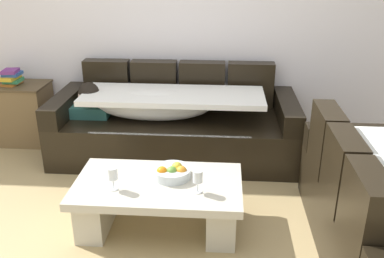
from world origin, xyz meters
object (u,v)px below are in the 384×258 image
object	(u,v)px
couch_along_wall	(171,125)
side_cabinet	(16,113)
fruit_bowl	(172,172)
book_stack_on_cabinet	(12,77)
wine_glass_near_left	(113,174)
coffee_table	(159,199)
wine_glass_near_right	(198,177)

from	to	relation	value
couch_along_wall	side_cabinet	world-z (taller)	couch_along_wall
fruit_bowl	book_stack_on_cabinet	world-z (taller)	book_stack_on_cabinet
couch_along_wall	wine_glass_near_left	xyz separation A→B (m)	(-0.24, -1.35, 0.16)
couch_along_wall	coffee_table	world-z (taller)	couch_along_wall
book_stack_on_cabinet	fruit_bowl	bearing A→B (deg)	-36.95
fruit_bowl	wine_glass_near_left	size ratio (longest dim) A/B	1.69
coffee_table	wine_glass_near_right	bearing A→B (deg)	-21.66
wine_glass_near_right	couch_along_wall	bearing A→B (deg)	104.49
wine_glass_near_right	book_stack_on_cabinet	bearing A→B (deg)	142.19
fruit_bowl	book_stack_on_cabinet	size ratio (longest dim) A/B	1.24
wine_glass_near_left	book_stack_on_cabinet	world-z (taller)	book_stack_on_cabinet
coffee_table	fruit_bowl	distance (m)	0.22
wine_glass_near_left	wine_glass_near_right	world-z (taller)	same
couch_along_wall	side_cabinet	size ratio (longest dim) A/B	3.25
coffee_table	side_cabinet	world-z (taller)	side_cabinet
wine_glass_near_left	book_stack_on_cabinet	size ratio (longest dim) A/B	0.74
coffee_table	side_cabinet	distance (m)	2.27
book_stack_on_cabinet	coffee_table	bearing A→B (deg)	-40.04
side_cabinet	book_stack_on_cabinet	bearing A→B (deg)	0.78
side_cabinet	coffee_table	bearing A→B (deg)	-39.76
coffee_table	couch_along_wall	bearing A→B (deg)	92.53
fruit_bowl	side_cabinet	size ratio (longest dim) A/B	0.39
fruit_bowl	wine_glass_near_right	distance (m)	0.29
book_stack_on_cabinet	couch_along_wall	bearing A→B (deg)	-7.70
fruit_bowl	side_cabinet	xyz separation A→B (m)	(-1.84, 1.37, -0.10)
couch_along_wall	wine_glass_near_right	distance (m)	1.40
coffee_table	book_stack_on_cabinet	bearing A→B (deg)	139.96
coffee_table	fruit_bowl	bearing A→B (deg)	40.18
coffee_table	wine_glass_near_left	world-z (taller)	wine_glass_near_left
wine_glass_near_left	book_stack_on_cabinet	xyz separation A→B (m)	(-1.44, 1.57, 0.22)
couch_along_wall	coffee_table	size ratio (longest dim) A/B	1.95
fruit_bowl	wine_glass_near_right	world-z (taller)	wine_glass_near_right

